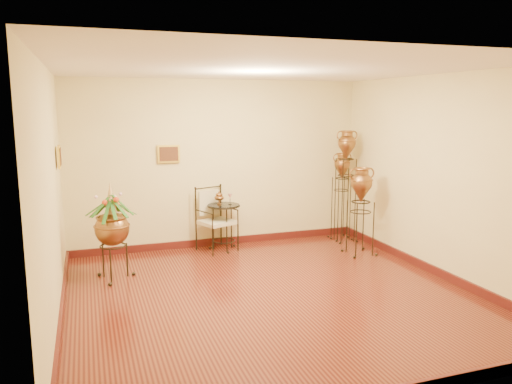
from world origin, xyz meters
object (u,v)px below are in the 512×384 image
object	(u,v)px
amphora_mid	(341,196)
armchair	(217,219)
planter_urn	(112,225)
side_table	(224,226)
amphora_tall	(346,185)

from	to	relation	value
amphora_mid	armchair	world-z (taller)	amphora_mid
amphora_mid	planter_urn	world-z (taller)	amphora_mid
amphora_mid	side_table	bearing A→B (deg)	179.98
planter_urn	armchair	world-z (taller)	planter_urn
planter_urn	side_table	world-z (taller)	planter_urn
amphora_tall	amphora_mid	xyz separation A→B (m)	(0.00, 0.14, -0.22)
armchair	side_table	world-z (taller)	armchair
amphora_mid	armchair	size ratio (longest dim) A/B	1.50
amphora_tall	armchair	size ratio (longest dim) A/B	1.88
armchair	amphora_tall	bearing A→B (deg)	-24.92
planter_urn	side_table	distance (m)	2.06
armchair	side_table	size ratio (longest dim) A/B	1.08
armchair	amphora_mid	bearing A→B (deg)	-21.36
amphora_tall	side_table	size ratio (longest dim) A/B	2.04
amphora_tall	amphora_mid	world-z (taller)	amphora_tall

